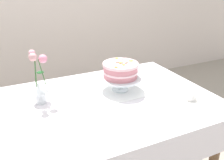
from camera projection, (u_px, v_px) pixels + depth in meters
The scene contains 6 objects.
dining_table at pixel (106, 114), 1.61m from camera, with size 1.40×1.00×0.74m.
linen_napkin at pixel (120, 90), 1.73m from camera, with size 0.32×0.32×0.00m, color white.
cake_stand at pixel (120, 79), 1.70m from camera, with size 0.29×0.29×0.10m.
layer_cake at pixel (120, 70), 1.67m from camera, with size 0.24×0.24×0.11m.
flower_vase at pixel (39, 83), 1.51m from camera, with size 0.12×0.11×0.34m.
teacup at pixel (190, 97), 1.59m from camera, with size 0.13×0.13×0.06m.
Camera 1 is at (-0.57, -1.29, 1.49)m, focal length 40.26 mm.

